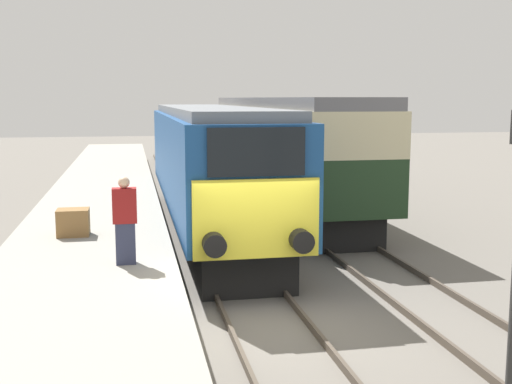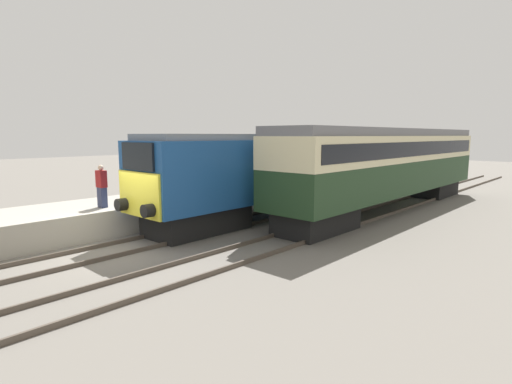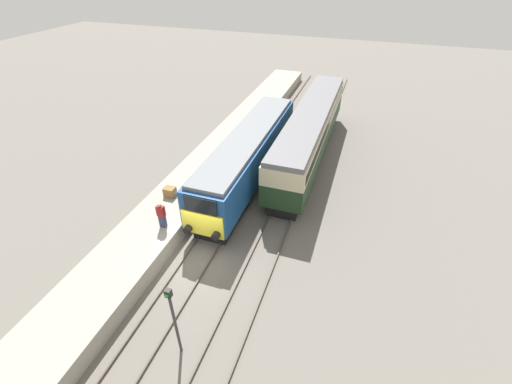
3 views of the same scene
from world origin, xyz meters
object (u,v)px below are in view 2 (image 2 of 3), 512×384
Objects in this scene: locomotive at (278,170)px; passenger_carriage at (391,161)px; luggage_crate at (148,190)px; person_on_platform at (102,186)px.

passenger_carriage is (3.40, 4.84, 0.32)m from locomotive.
passenger_carriage is 24.89× the size of luggage_crate.
luggage_crate is at bearing -126.29° from passenger_carriage.
luggage_crate is (-7.05, -9.60, -1.14)m from passenger_carriage.
locomotive is 7.91m from person_on_platform.
person_on_platform is at bearing -108.32° from locomotive.
person_on_platform is 3.02m from luggage_crate.
passenger_carriage is 10.70× the size of person_on_platform.
locomotive is at bearing -125.11° from passenger_carriage.
passenger_carriage is at bearing 64.51° from person_on_platform.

